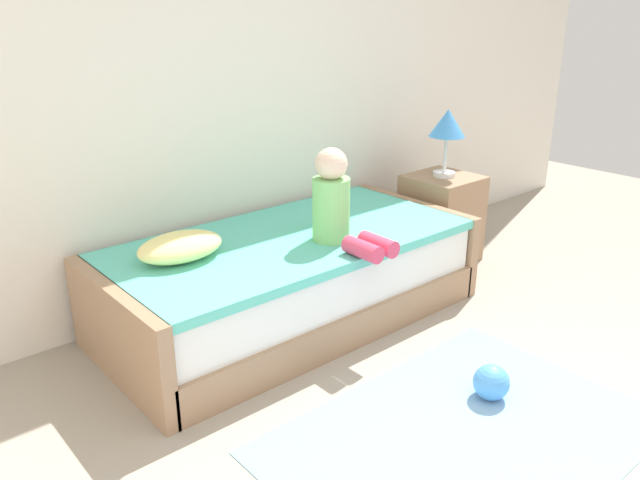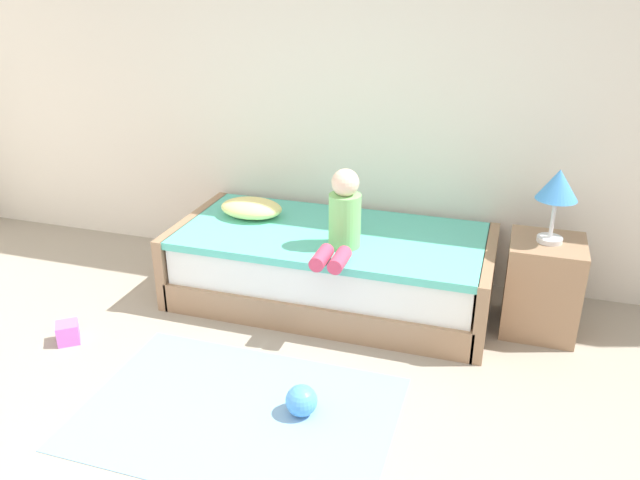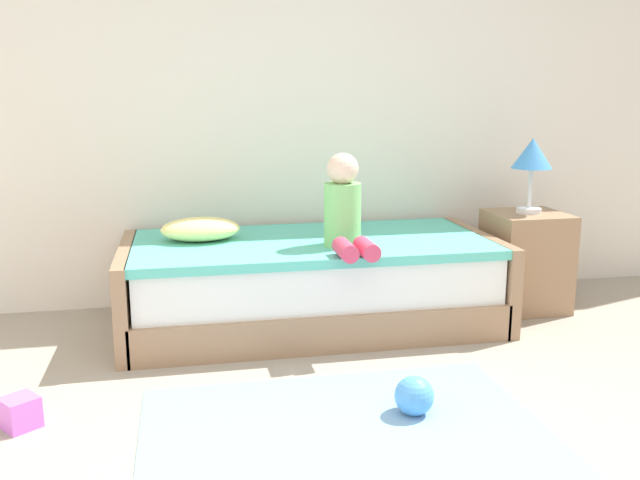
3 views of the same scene
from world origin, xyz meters
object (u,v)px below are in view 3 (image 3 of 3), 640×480
at_px(child_figure, 345,210).
at_px(pillow, 201,229).
at_px(nightstand, 525,261).
at_px(table_lamp, 532,157).
at_px(toy_block, 20,412).
at_px(toy_ball, 414,396).
at_px(bed, 311,283).

bearing_deg(child_figure, pillow, 156.36).
height_order(nightstand, table_lamp, table_lamp).
bearing_deg(table_lamp, child_figure, -167.80).
xyz_separation_m(child_figure, toy_block, (-1.51, -0.77, -0.64)).
bearing_deg(nightstand, toy_block, -159.24).
height_order(table_lamp, pillow, table_lamp).
bearing_deg(toy_ball, child_figure, 93.86).
height_order(nightstand, toy_ball, nightstand).
distance_m(child_figure, toy_ball, 1.16).
distance_m(nightstand, pillow, 1.98).
distance_m(nightstand, toy_ball, 1.70).
height_order(child_figure, toy_block, child_figure).
distance_m(table_lamp, toy_ball, 1.89).
bearing_deg(toy_ball, bed, 99.59).
height_order(pillow, toy_ball, pillow).
relative_size(table_lamp, toy_block, 3.52).
xyz_separation_m(table_lamp, toy_block, (-2.73, -1.03, -0.87)).
bearing_deg(table_lamp, bed, -178.57).
bearing_deg(toy_block, bed, 36.00).
height_order(bed, nightstand, nightstand).
bearing_deg(child_figure, bed, 121.11).
xyz_separation_m(pillow, toy_ball, (0.82, -1.31, -0.48)).
distance_m(nightstand, toy_block, 2.92).
bearing_deg(bed, toy_ball, -80.41).
xyz_separation_m(table_lamp, pillow, (-1.96, 0.07, -0.37)).
height_order(child_figure, toy_ball, child_figure).
distance_m(bed, toy_block, 1.71).
xyz_separation_m(child_figure, pillow, (-0.75, 0.33, -0.14)).
relative_size(table_lamp, child_figure, 0.88).
bearing_deg(nightstand, bed, -178.57).
relative_size(bed, child_figure, 4.14).
relative_size(child_figure, toy_block, 3.99).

